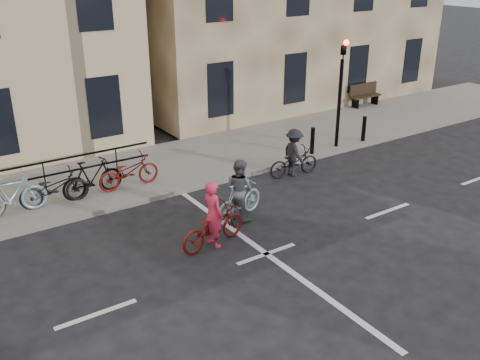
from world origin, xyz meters
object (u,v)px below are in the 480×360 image
bench (364,94)px  cyclist_pink (213,224)px  traffic_light (341,81)px  cyclist_dark (294,157)px  cyclist_grey (239,195)px

bench → cyclist_pink: size_ratio=0.84×
traffic_light → cyclist_dark: bearing=-160.3°
bench → cyclist_pink: 13.56m
traffic_light → bench: traffic_light is taller
traffic_light → cyclist_dark: size_ratio=2.26×
cyclist_dark → bench: bearing=-53.3°
traffic_light → bench: bearing=35.2°
traffic_light → cyclist_dark: 3.42m
traffic_light → cyclist_pink: size_ratio=2.06×
traffic_light → cyclist_pink: traffic_light is taller
traffic_light → bench: size_ratio=2.44×
cyclist_pink → cyclist_dark: bearing=-71.6°
cyclist_dark → traffic_light: bearing=-63.8°
bench → cyclist_grey: size_ratio=0.92×
traffic_light → cyclist_dark: (-2.70, -0.97, -1.87)m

